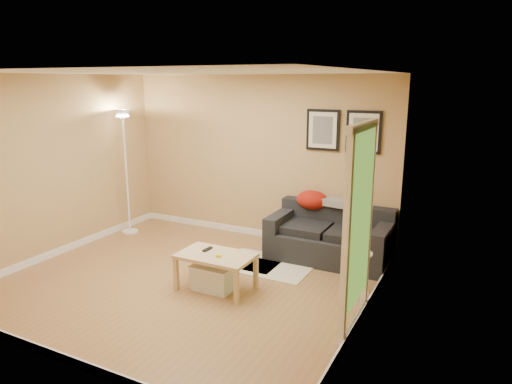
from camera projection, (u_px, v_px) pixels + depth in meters
The scene contains 25 objects.
floor at pixel (188, 280), 5.95m from camera, with size 4.50×4.50×0.00m, color #986D41.
ceiling at pixel (180, 72), 5.34m from camera, with size 4.50×4.50×0.00m, color white.
wall_back at pixel (258, 158), 7.38m from camera, with size 4.50×4.50×0.00m, color tan.
wall_front at pixel (46, 227), 3.91m from camera, with size 4.50×4.50×0.00m, color tan.
wall_left at pixel (56, 167), 6.64m from camera, with size 4.00×4.00×0.00m, color tan.
wall_right at pixel (368, 204), 4.66m from camera, with size 4.00×4.00×0.00m, color tan.
baseboard_back at pixel (258, 233), 7.67m from camera, with size 4.50×0.02×0.10m, color white.
baseboard_front at pixel (62, 357), 4.22m from camera, with size 4.50×0.02×0.10m, color white.
baseboard_left at pixel (65, 249), 6.93m from camera, with size 0.02×4.00×0.10m, color white.
baseboard_right at pixel (361, 316), 4.96m from camera, with size 0.02×4.00×0.10m, color white.
sofa at pixel (329, 234), 6.58m from camera, with size 1.70×0.90×0.75m, color black, non-canonical shape.
red_throw at pixel (312, 200), 6.89m from camera, with size 0.48×0.36×0.28m, color #B12510, non-canonical shape.
plaid_throw at pixel (335, 202), 6.75m from camera, with size 0.42×0.26×0.10m, color tan, non-canonical shape.
framed_print_left at pixel (323, 130), 6.76m from camera, with size 0.50×0.04×0.60m, color black, non-canonical shape.
framed_print_right at pixel (364, 132), 6.50m from camera, with size 0.50×0.04×0.60m, color black, non-canonical shape.
area_rug at pixel (267, 265), 6.44m from camera, with size 1.25×0.85×0.01m, color beige.
green_runner at pixel (252, 264), 6.47m from camera, with size 0.70×0.50×0.01m, color #668C4C.
coffee_table at pixel (216, 272), 5.65m from camera, with size 0.91×0.56×0.46m, color tan, non-canonical shape.
remote_control at pixel (207, 249), 5.74m from camera, with size 0.05×0.16×0.02m, color black.
tape_roll at pixel (219, 256), 5.52m from camera, with size 0.07×0.07×0.03m, color yellow.
storage_bin at pixel (214, 277), 5.69m from camera, with size 0.51×0.37×0.32m, color white, non-canonical shape.
side_table at pixel (357, 272), 5.56m from camera, with size 0.34×0.34×0.52m, color white, non-canonical shape.
book_stack at pixel (360, 249), 5.49m from camera, with size 0.17×0.23×0.07m, color #3B37A5, non-canonical shape.
floor_lamp at pixel (127, 176), 7.61m from camera, with size 0.27×0.27×2.07m, color white, non-canonical shape.
doorway at pixel (358, 233), 4.61m from camera, with size 0.12×1.01×2.13m, color white, non-canonical shape.
Camera 1 is at (3.28, -4.52, 2.51)m, focal length 32.45 mm.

